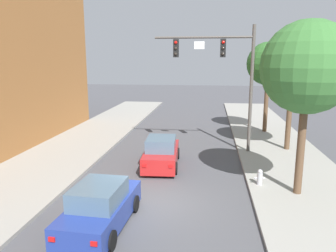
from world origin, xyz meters
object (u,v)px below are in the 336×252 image
(traffic_signal_mast, at_px, (224,66))
(car_lead_red, at_px, (161,153))
(fire_hydrant, at_px, (260,177))
(street_tree_third, at_px, (268,64))
(street_tree_nearest, at_px, (308,68))
(car_following_blue, at_px, (101,208))
(street_tree_second, at_px, (293,68))

(traffic_signal_mast, bearing_deg, car_lead_red, -137.22)
(car_lead_red, relative_size, fire_hydrant, 6.00)
(street_tree_third, bearing_deg, street_tree_nearest, -92.55)
(street_tree_third, bearing_deg, fire_hydrant, -99.87)
(car_following_blue, height_order, street_tree_second, street_tree_second)
(car_following_blue, height_order, street_tree_nearest, street_tree_nearest)
(car_lead_red, height_order, fire_hydrant, car_lead_red)
(street_tree_second, height_order, street_tree_third, street_tree_second)
(traffic_signal_mast, distance_m, car_following_blue, 11.75)
(street_tree_nearest, xyz_separation_m, street_tree_third, (0.54, 12.19, -0.04))
(street_tree_third, bearing_deg, traffic_signal_mast, -120.83)
(car_following_blue, distance_m, street_tree_nearest, 9.43)
(car_lead_red, xyz_separation_m, street_tree_nearest, (6.29, -3.23, 4.65))
(fire_hydrant, distance_m, street_tree_second, 8.28)
(street_tree_nearest, height_order, street_tree_third, street_tree_nearest)
(fire_hydrant, height_order, street_tree_nearest, street_tree_nearest)
(car_lead_red, distance_m, fire_hydrant, 5.45)
(fire_hydrant, distance_m, street_tree_nearest, 5.13)
(traffic_signal_mast, relative_size, street_tree_third, 1.10)
(car_following_blue, distance_m, street_tree_third, 18.24)
(car_following_blue, bearing_deg, street_tree_nearest, 25.83)
(fire_hydrant, relative_size, street_tree_third, 0.11)
(traffic_signal_mast, relative_size, fire_hydrant, 10.42)
(street_tree_second, relative_size, street_tree_third, 1.01)
(traffic_signal_mast, distance_m, street_tree_second, 4.16)
(car_lead_red, relative_size, street_tree_nearest, 0.61)
(car_lead_red, relative_size, street_tree_third, 0.63)
(street_tree_nearest, xyz_separation_m, street_tree_second, (1.11, 7.08, -0.18))
(traffic_signal_mast, bearing_deg, street_tree_third, 59.17)
(street_tree_second, bearing_deg, fire_hydrant, -112.03)
(street_tree_nearest, bearing_deg, car_lead_red, 152.80)
(traffic_signal_mast, height_order, car_following_blue, traffic_signal_mast)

